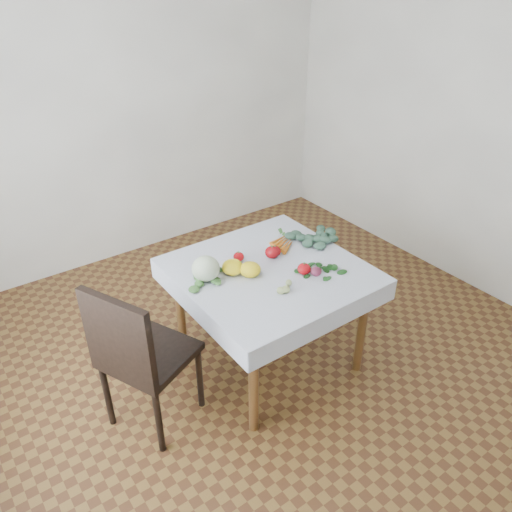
{
  "coord_description": "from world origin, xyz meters",
  "views": [
    {
      "loc": [
        -1.64,
        -2.12,
        2.46
      ],
      "look_at": [
        -0.04,
        0.09,
        0.82
      ],
      "focal_mm": 35.0,
      "sensor_mm": 36.0,
      "label": 1
    }
  ],
  "objects": [
    {
      "name": "back_wall",
      "position": [
        0.0,
        2.0,
        1.35
      ],
      "size": [
        4.0,
        0.04,
        2.7
      ],
      "primitive_type": "cube",
      "color": "white",
      "rests_on": "ground"
    },
    {
      "name": "carrot_bunch",
      "position": [
        0.27,
        0.19,
        0.77
      ],
      "size": [
        0.19,
        0.21,
        0.03
      ],
      "color": "orange",
      "rests_on": "tablecloth"
    },
    {
      "name": "ground",
      "position": [
        0.0,
        0.0,
        0.0
      ],
      "size": [
        4.0,
        4.0,
        0.0
      ],
      "primitive_type": "plane",
      "color": "brown"
    },
    {
      "name": "tablecloth",
      "position": [
        0.0,
        0.0,
        0.75
      ],
      "size": [
        1.12,
        1.12,
        0.01
      ],
      "primitive_type": "cube",
      "color": "silver",
      "rests_on": "table"
    },
    {
      "name": "tomatillo_cluster",
      "position": [
        -0.07,
        -0.24,
        0.78
      ],
      "size": [
        0.11,
        0.1,
        0.04
      ],
      "color": "tan",
      "rests_on": "tablecloth"
    },
    {
      "name": "dill_bunch",
      "position": [
        -0.4,
        0.11,
        0.77
      ],
      "size": [
        0.26,
        0.2,
        0.03
      ],
      "color": "#467636",
      "rests_on": "tablecloth"
    },
    {
      "name": "tomato_a",
      "position": [
        -0.1,
        0.2,
        0.79
      ],
      "size": [
        0.08,
        0.08,
        0.06
      ],
      "primitive_type": "ellipsoid",
      "rotation": [
        0.0,
        0.0,
        -0.07
      ],
      "color": "#A80B11",
      "rests_on": "tablecloth"
    },
    {
      "name": "cabbage",
      "position": [
        -0.39,
        0.13,
        0.83
      ],
      "size": [
        0.19,
        0.19,
        0.16
      ],
      "primitive_type": "ellipsoid",
      "rotation": [
        0.0,
        0.0,
        -0.09
      ],
      "color": "silver",
      "rests_on": "tablecloth"
    },
    {
      "name": "heirloom_front",
      "position": [
        -0.15,
        0.01,
        0.8
      ],
      "size": [
        0.14,
        0.14,
        0.09
      ],
      "primitive_type": "ellipsoid",
      "rotation": [
        0.0,
        0.0,
        -0.09
      ],
      "color": "yellow",
      "rests_on": "tablecloth"
    },
    {
      "name": "onion_b",
      "position": [
        0.19,
        -0.23,
        0.79
      ],
      "size": [
        0.08,
        0.08,
        0.06
      ],
      "primitive_type": "ellipsoid",
      "rotation": [
        0.0,
        0.0,
        0.21
      ],
      "color": "maroon",
      "rests_on": "tablecloth"
    },
    {
      "name": "kale_bunch",
      "position": [
        0.46,
        0.12,
        0.78
      ],
      "size": [
        0.35,
        0.27,
        0.05
      ],
      "color": "#395E46",
      "rests_on": "tablecloth"
    },
    {
      "name": "table",
      "position": [
        0.0,
        0.0,
        0.65
      ],
      "size": [
        1.0,
        1.0,
        0.75
      ],
      "color": "brown",
      "rests_on": "ground"
    },
    {
      "name": "heirloom_back",
      "position": [
        -0.22,
        0.09,
        0.8
      ],
      "size": [
        0.17,
        0.17,
        0.09
      ],
      "primitive_type": "ellipsoid",
      "rotation": [
        0.0,
        0.0,
        -0.31
      ],
      "color": "yellow",
      "rests_on": "tablecloth"
    },
    {
      "name": "tomato_d",
      "position": [
        0.12,
        0.11,
        0.79
      ],
      "size": [
        0.1,
        0.1,
        0.07
      ],
      "primitive_type": "ellipsoid",
      "rotation": [
        0.0,
        0.0,
        -0.27
      ],
      "color": "#A80B11",
      "rests_on": "tablecloth"
    },
    {
      "name": "onion_a",
      "position": [
        0.11,
        0.1,
        0.79
      ],
      "size": [
        0.08,
        0.08,
        0.06
      ],
      "primitive_type": "ellipsoid",
      "rotation": [
        0.0,
        0.0,
        -0.13
      ],
      "color": "maroon",
      "rests_on": "tablecloth"
    },
    {
      "name": "tomato_c",
      "position": [
        0.14,
        -0.17,
        0.79
      ],
      "size": [
        0.1,
        0.1,
        0.07
      ],
      "primitive_type": "ellipsoid",
      "rotation": [
        0.0,
        0.0,
        0.18
      ],
      "color": "#A80B11",
      "rests_on": "tablecloth"
    },
    {
      "name": "basil_bunch",
      "position": [
        0.23,
        -0.21,
        0.76
      ],
      "size": [
        0.25,
        0.22,
        0.01
      ],
      "color": "#195119",
      "rests_on": "tablecloth"
    },
    {
      "name": "tomato_b",
      "position": [
        0.1,
        0.1,
        0.8
      ],
      "size": [
        0.12,
        0.12,
        0.08
      ],
      "primitive_type": "ellipsoid",
      "rotation": [
        0.0,
        0.0,
        -0.43
      ],
      "color": "#A80B11",
      "rests_on": "tablecloth"
    },
    {
      "name": "chair",
      "position": [
        -0.95,
        -0.04,
        0.58
      ],
      "size": [
        0.6,
        0.6,
        1.01
      ],
      "color": "black",
      "rests_on": "ground"
    }
  ]
}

